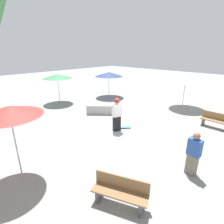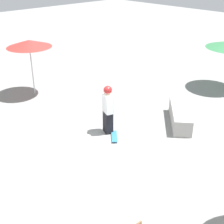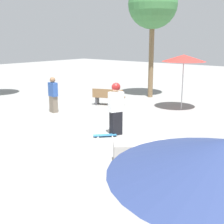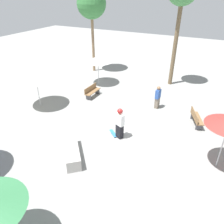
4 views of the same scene
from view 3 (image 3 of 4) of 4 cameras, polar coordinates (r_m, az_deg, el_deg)
name	(u,v)px [view 3 (image 3 of 4)]	position (r m, az deg, el deg)	size (l,w,h in m)	color
ground_plane	(93,132)	(11.34, -3.43, -3.68)	(60.00, 60.00, 0.00)	gray
skater_main	(116,107)	(10.80, 0.73, 0.93)	(0.55, 0.43, 1.84)	black
skateboard	(105,135)	(10.77, -1.31, -4.26)	(0.73, 0.68, 0.07)	teal
concrete_ledge	(156,153)	(8.49, 8.13, -7.51)	(2.01, 2.16, 0.62)	#A8A39E
bench_near	(108,97)	(15.72, -0.66, 2.74)	(1.02, 1.65, 0.85)	#47474C
shade_umbrella_red	(184,58)	(14.90, 13.00, 9.57)	(2.01, 2.01, 2.59)	#B7B7BC
palm_tree_far_back	(153,5)	(18.04, 7.45, 18.88)	(2.70, 2.70, 6.49)	brown
bystander_watching	(53,95)	(14.41, -10.71, 3.09)	(0.31, 0.47, 1.62)	#726656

